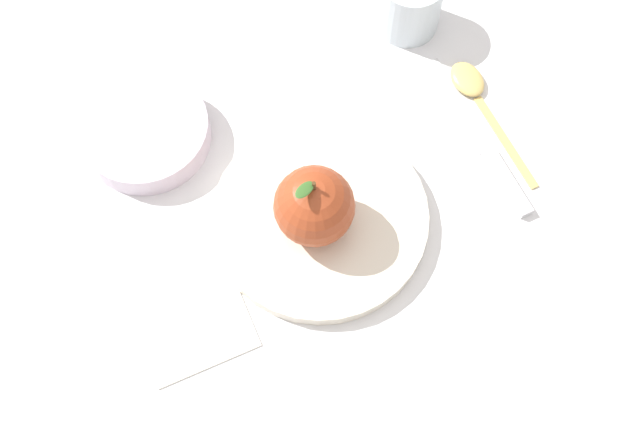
# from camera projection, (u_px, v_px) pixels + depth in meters

# --- Properties ---
(ground_plane) EXTENTS (2.40, 2.40, 0.00)m
(ground_plane) POSITION_uv_depth(u_px,v_px,m) (349.00, 196.00, 0.79)
(ground_plane) COLOR silver
(dinner_plate) EXTENTS (0.22, 0.22, 0.02)m
(dinner_plate) POSITION_uv_depth(u_px,v_px,m) (320.00, 217.00, 0.77)
(dinner_plate) COLOR silver
(dinner_plate) RESTS_ON ground_plane
(apple) EXTENTS (0.08, 0.08, 0.09)m
(apple) POSITION_uv_depth(u_px,v_px,m) (314.00, 206.00, 0.72)
(apple) COLOR #9E3D1E
(apple) RESTS_ON dinner_plate
(side_bowl) EXTENTS (0.14, 0.14, 0.03)m
(side_bowl) POSITION_uv_depth(u_px,v_px,m) (145.00, 130.00, 0.80)
(side_bowl) COLOR silver
(side_bowl) RESTS_ON ground_plane
(cup) EXTENTS (0.07, 0.07, 0.07)m
(cup) POSITION_uv_depth(u_px,v_px,m) (410.00, 1.00, 0.84)
(cup) COLOR silver
(cup) RESTS_ON ground_plane
(knife) EXTENTS (0.04, 0.21, 0.01)m
(knife) POSITION_uv_depth(u_px,v_px,m) (486.00, 149.00, 0.81)
(knife) COLOR silver
(knife) RESTS_ON ground_plane
(spoon) EXTENTS (0.04, 0.17, 0.01)m
(spoon) POSITION_uv_depth(u_px,v_px,m) (476.00, 92.00, 0.83)
(spoon) COLOR #D8B766
(spoon) RESTS_ON ground_plane
(linen_napkin) EXTENTS (0.13, 0.16, 0.00)m
(linen_napkin) POSITION_uv_depth(u_px,v_px,m) (185.00, 301.00, 0.74)
(linen_napkin) COLOR silver
(linen_napkin) RESTS_ON ground_plane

